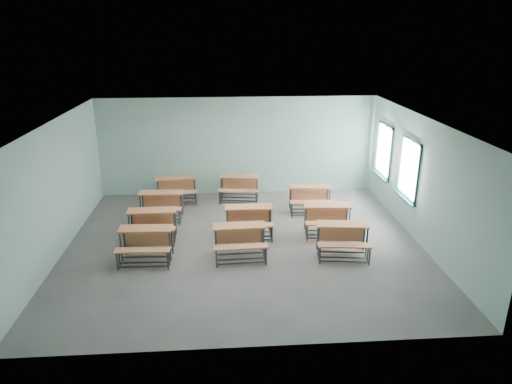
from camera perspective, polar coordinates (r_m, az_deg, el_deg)
room at (r=11.22m, az=-1.12°, el=0.83°), size 9.04×8.04×3.24m
desk_unit_r0c0 at (r=11.15m, az=-13.64°, el=-5.82°), size 1.29×0.89×0.79m
desk_unit_r0c1 at (r=10.99m, az=-2.04°, el=-5.61°), size 1.29×0.89×0.79m
desk_unit_r0c2 at (r=11.26m, az=10.79°, el=-5.34°), size 1.35×0.98×0.79m
desk_unit_r1c0 at (r=12.18m, az=-12.87°, el=-3.50°), size 1.27×0.86×0.79m
desk_unit_r1c1 at (r=12.11m, az=-0.91°, el=-3.12°), size 1.26×0.85×0.79m
desk_unit_r1c2 at (r=12.37m, az=8.95°, el=-2.87°), size 1.33×0.95×0.79m
desk_unit_r2c0 at (r=13.42m, az=-11.80°, el=-1.20°), size 1.28×0.88×0.79m
desk_unit_r2c2 at (r=13.76m, az=6.76°, el=-0.38°), size 1.30×0.91×0.79m
desk_unit_r3c0 at (r=14.66m, az=-9.91°, el=0.73°), size 1.34×0.97×0.79m
desk_unit_r3c1 at (r=14.60m, az=-2.12°, el=0.94°), size 1.36×1.00×0.79m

